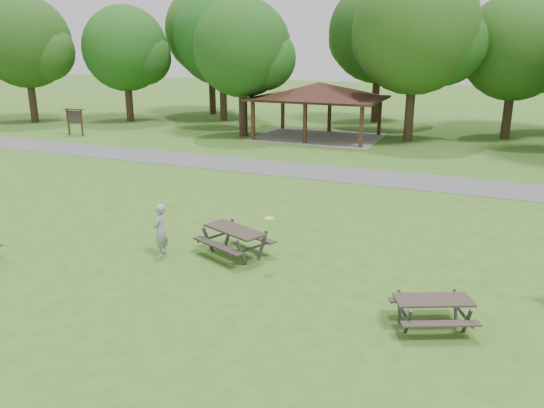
# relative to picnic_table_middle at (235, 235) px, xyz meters

# --- Properties ---
(ground) EXTENTS (160.00, 160.00, 0.00)m
(ground) POSITION_rel_picnic_table_middle_xyz_m (-0.39, -2.51, -0.65)
(ground) COLOR #35611B
(ground) RESTS_ON ground
(asphalt_path) EXTENTS (120.00, 3.20, 0.02)m
(asphalt_path) POSITION_rel_picnic_table_middle_xyz_m (-0.39, 11.49, -0.64)
(asphalt_path) COLOR #4E4E51
(asphalt_path) RESTS_ON ground
(pavilion) EXTENTS (8.60, 7.01, 3.76)m
(pavilion) POSITION_rel_picnic_table_middle_xyz_m (-4.39, 21.49, 2.41)
(pavilion) COLOR #3E2616
(pavilion) RESTS_ON ground
(notice_board) EXTENTS (1.60, 0.30, 1.88)m
(notice_board) POSITION_rel_picnic_table_middle_xyz_m (-20.39, 15.49, 0.66)
(notice_board) COLOR #341E13
(notice_board) RESTS_ON ground
(tree_row_a) EXTENTS (7.56, 7.20, 9.97)m
(tree_row_a) POSITION_rel_picnic_table_middle_xyz_m (-28.30, 19.52, 5.50)
(tree_row_a) COLOR #322016
(tree_row_a) RESTS_ON ground
(tree_row_b) EXTENTS (7.14, 6.80, 9.28)m
(tree_row_b) POSITION_rel_picnic_table_middle_xyz_m (-21.31, 23.02, 5.02)
(tree_row_b) COLOR #321F16
(tree_row_b) RESTS_ON ground
(tree_row_c) EXTENTS (8.19, 7.80, 10.67)m
(tree_row_c) POSITION_rel_picnic_table_middle_xyz_m (-14.30, 26.52, 5.89)
(tree_row_c) COLOR #322116
(tree_row_c) RESTS_ON ground
(tree_row_d) EXTENTS (6.93, 6.60, 9.27)m
(tree_row_d) POSITION_rel_picnic_table_middle_xyz_m (-9.31, 20.02, 5.12)
(tree_row_d) COLOR black
(tree_row_d) RESTS_ON ground
(tree_row_e) EXTENTS (8.40, 8.00, 11.02)m
(tree_row_e) POSITION_rel_picnic_table_middle_xyz_m (1.71, 22.52, 6.13)
(tree_row_e) COLOR #302015
(tree_row_e) RESTS_ON ground
(tree_row_f) EXTENTS (7.35, 7.00, 9.55)m
(tree_row_f) POSITION_rel_picnic_table_middle_xyz_m (7.69, 26.02, 5.19)
(tree_row_f) COLOR black
(tree_row_f) RESTS_ON ground
(tree_deep_a) EXTENTS (8.40, 8.00, 11.38)m
(tree_deep_a) POSITION_rel_picnic_table_middle_xyz_m (-17.29, 30.02, 6.48)
(tree_deep_a) COLOR black
(tree_deep_a) RESTS_ON ground
(tree_deep_b) EXTENTS (8.40, 8.00, 11.13)m
(tree_deep_b) POSITION_rel_picnic_table_middle_xyz_m (-2.29, 30.52, 6.24)
(tree_deep_b) COLOR black
(tree_deep_b) RESTS_ON ground
(picnic_table_middle) EXTENTS (2.50, 2.28, 0.88)m
(picnic_table_middle) POSITION_rel_picnic_table_middle_xyz_m (0.00, 0.00, 0.00)
(picnic_table_middle) COLOR #2D2521
(picnic_table_middle) RESTS_ON ground
(picnic_table_far) EXTENTS (2.14, 1.97, 0.75)m
(picnic_table_far) POSITION_rel_picnic_table_middle_xyz_m (6.10, -2.14, -0.10)
(picnic_table_far) COLOR #2F2622
(picnic_table_far) RESTS_ON ground
(frisbee_in_flight) EXTENTS (0.32, 0.32, 0.02)m
(frisbee_in_flight) POSITION_rel_picnic_table_middle_xyz_m (1.41, -0.59, 0.91)
(frisbee_in_flight) COLOR yellow
(frisbee_in_flight) RESTS_ON ground
(frisbee_thrower) EXTENTS (0.52, 0.68, 1.66)m
(frisbee_thrower) POSITION_rel_picnic_table_middle_xyz_m (-2.05, -0.92, 0.18)
(frisbee_thrower) COLOR gray
(frisbee_thrower) RESTS_ON ground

